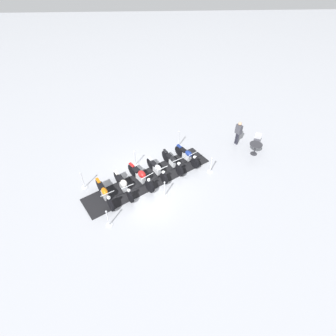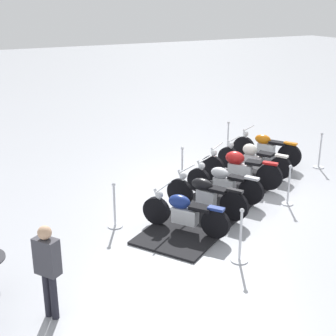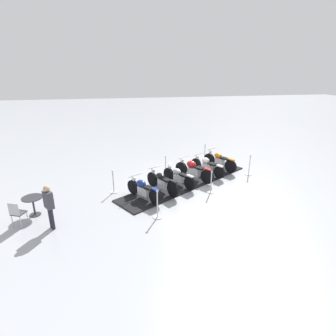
# 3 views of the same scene
# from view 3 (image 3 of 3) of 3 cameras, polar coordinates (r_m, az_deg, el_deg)

# --- Properties ---
(ground_plane) EXTENTS (80.00, 80.00, 0.00)m
(ground_plane) POSITION_cam_3_polar(r_m,az_deg,el_deg) (13.39, 3.86, -3.12)
(ground_plane) COLOR #A8AAB2
(display_platform) EXTENTS (5.36, 7.14, 0.05)m
(display_platform) POSITION_cam_3_polar(r_m,az_deg,el_deg) (13.38, 3.86, -3.01)
(display_platform) COLOR black
(display_platform) RESTS_ON ground_plane
(motorcycle_copper) EXTENTS (1.98, 1.20, 1.04)m
(motorcycle_copper) POSITION_cam_3_polar(r_m,az_deg,el_deg) (15.13, 10.71, 1.50)
(motorcycle_copper) COLOR black
(motorcycle_copper) RESTS_ON display_platform
(motorcycle_cream) EXTENTS (2.06, 1.23, 0.94)m
(motorcycle_cream) POSITION_cam_3_polar(r_m,az_deg,el_deg) (14.35, 8.15, 0.50)
(motorcycle_cream) COLOR black
(motorcycle_cream) RESTS_ON display_platform
(motorcycle_maroon) EXTENTS (1.94, 1.49, 1.03)m
(motorcycle_maroon) POSITION_cam_3_polar(r_m,az_deg,el_deg) (13.57, 5.30, -0.35)
(motorcycle_maroon) COLOR black
(motorcycle_maroon) RESTS_ON display_platform
(motorcycle_chrome) EXTENTS (1.89, 1.18, 0.95)m
(motorcycle_chrome) POSITION_cam_3_polar(r_m,az_deg,el_deg) (12.87, 2.20, -1.77)
(motorcycle_chrome) COLOR black
(motorcycle_chrome) RESTS_ON display_platform
(motorcycle_black) EXTENTS (1.93, 1.15, 1.02)m
(motorcycle_black) POSITION_cam_3_polar(r_m,az_deg,el_deg) (12.19, -1.31, -2.83)
(motorcycle_black) COLOR black
(motorcycle_black) RESTS_ON display_platform
(motorcycle_navy) EXTENTS (1.77, 1.30, 0.94)m
(motorcycle_navy) POSITION_cam_3_polar(r_m,az_deg,el_deg) (11.58, -5.20, -4.43)
(motorcycle_navy) COLOR black
(motorcycle_navy) RESTS_ON display_platform
(stanchion_left_front) EXTENTS (0.34, 0.34, 1.10)m
(stanchion_left_front) POSITION_cam_3_polar(r_m,az_deg,el_deg) (14.85, 16.62, -0.11)
(stanchion_left_front) COLOR silver
(stanchion_left_front) RESTS_ON ground_plane
(stanchion_right_rear) EXTENTS (0.34, 0.34, 1.06)m
(stanchion_right_rear) POSITION_cam_3_polar(r_m,az_deg,el_deg) (12.49, -11.33, -3.64)
(stanchion_right_rear) COLOR silver
(stanchion_right_rear) RESTS_ON ground_plane
(stanchion_left_mid) EXTENTS (0.29, 0.29, 1.04)m
(stanchion_left_mid) POSITION_cam_3_polar(r_m,az_deg,el_deg) (12.36, 8.98, -3.56)
(stanchion_left_mid) COLOR silver
(stanchion_left_mid) RESTS_ON ground_plane
(stanchion_right_front) EXTENTS (0.32, 0.32, 1.06)m
(stanchion_right_front) POSITION_cam_3_polar(r_m,az_deg,el_deg) (16.45, 7.66, 2.54)
(stanchion_right_front) COLOR silver
(stanchion_right_front) RESTS_ON ground_plane
(stanchion_left_rear) EXTENTS (0.35, 0.35, 1.13)m
(stanchion_left_rear) POSITION_cam_3_polar(r_m,az_deg,el_deg) (10.28, -2.22, -8.61)
(stanchion_left_rear) COLOR silver
(stanchion_left_rear) RESTS_ON ground_plane
(stanchion_right_mid) EXTENTS (0.29, 0.29, 1.05)m
(stanchion_right_mid) POSITION_cam_3_polar(r_m,az_deg,el_deg) (14.24, -0.52, 0.02)
(stanchion_right_mid) COLOR silver
(stanchion_right_mid) RESTS_ON ground_plane
(cafe_table) EXTENTS (0.76, 0.76, 0.75)m
(cafe_table) POSITION_cam_3_polar(r_m,az_deg,el_deg) (11.52, -26.44, -6.35)
(cafe_table) COLOR #2D2D33
(cafe_table) RESTS_ON ground_plane
(cafe_chair_near_table) EXTENTS (0.53, 0.53, 0.97)m
(cafe_chair_near_table) POSITION_cam_3_polar(r_m,az_deg,el_deg) (10.98, -29.09, -8.13)
(cafe_chair_near_table) COLOR #B7B7BC
(cafe_chair_near_table) RESTS_ON ground_plane
(bystander_person) EXTENTS (0.45, 0.41, 1.64)m
(bystander_person) POSITION_cam_3_polar(r_m,az_deg,el_deg) (10.17, -23.67, -6.81)
(bystander_person) COLOR #23232D
(bystander_person) RESTS_ON ground_plane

